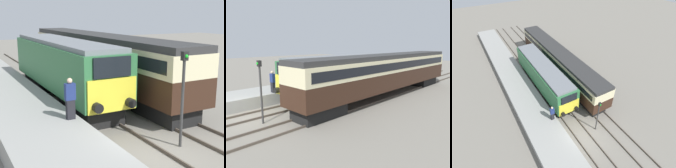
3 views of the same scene
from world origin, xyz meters
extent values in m
plane|color=slate|center=(0.00, 0.00, 0.00)|extent=(120.00, 120.00, 0.00)
cube|color=gray|center=(-3.30, 8.00, 0.47)|extent=(3.50, 50.00, 0.94)
cube|color=#4C4238|center=(-0.72, 5.00, 0.07)|extent=(0.07, 60.00, 0.14)
cube|color=#4C4238|center=(0.72, 5.00, 0.07)|extent=(0.07, 60.00, 0.14)
cube|color=#4C4238|center=(2.68, 5.00, 0.07)|extent=(0.07, 60.00, 0.14)
cube|color=#4C4238|center=(4.12, 5.00, 0.07)|extent=(0.07, 60.00, 0.14)
cube|color=black|center=(0.00, 5.63, 0.50)|extent=(2.03, 4.00, 1.00)
cube|color=black|center=(0.00, 13.70, 0.50)|extent=(2.03, 4.00, 1.00)
cube|color=#2D6B3D|center=(0.00, 9.67, 2.29)|extent=(2.70, 13.08, 2.58)
cube|color=yellow|center=(0.00, 3.09, 1.77)|extent=(2.48, 0.10, 1.55)
cube|color=black|center=(0.00, 3.09, 3.06)|extent=(1.89, 0.10, 0.93)
cube|color=slate|center=(0.00, 9.67, 3.70)|extent=(2.38, 12.55, 0.24)
cylinder|color=black|center=(-0.85, 2.88, 1.35)|extent=(0.44, 0.35, 0.44)
cylinder|color=black|center=(0.85, 2.88, 1.35)|extent=(0.44, 0.35, 0.44)
cube|color=black|center=(3.40, 3.60, 0.47)|extent=(1.89, 3.60, 0.95)
cube|color=black|center=(3.40, 20.17, 0.47)|extent=(1.89, 3.60, 0.95)
cube|color=#331E14|center=(3.40, 11.88, 1.69)|extent=(2.70, 20.97, 1.48)
cube|color=beige|center=(3.40, 11.88, 3.01)|extent=(2.71, 20.97, 1.16)
cube|color=black|center=(3.40, 11.88, 3.01)|extent=(2.75, 20.13, 0.64)
cube|color=#2D2D2D|center=(3.40, 11.88, 3.78)|extent=(2.48, 20.97, 0.36)
cube|color=black|center=(-1.99, 3.20, 1.37)|extent=(0.36, 0.24, 0.86)
cube|color=navy|center=(-1.99, 3.20, 2.15)|extent=(0.44, 0.26, 0.72)
sphere|color=beige|center=(-1.99, 3.20, 2.63)|extent=(0.23, 0.23, 0.23)
cylinder|color=#333333|center=(1.70, 0.34, 1.80)|extent=(0.12, 0.12, 3.60)
cube|color=black|center=(1.70, 0.34, 3.78)|extent=(0.24, 0.20, 0.36)
sphere|color=green|center=(1.70, 0.23, 3.78)|extent=(0.14, 0.14, 0.14)
camera|label=1|loc=(-6.54, -8.90, 5.38)|focal=50.00mm
camera|label=2|loc=(14.14, -5.76, 5.00)|focal=35.00mm
camera|label=3|loc=(-7.16, -8.20, 15.56)|focal=28.00mm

